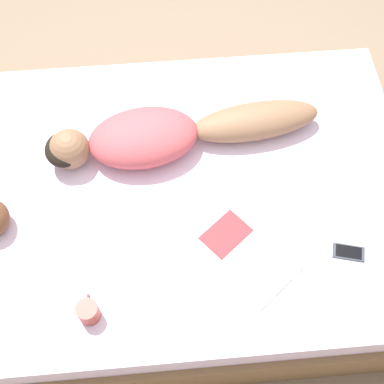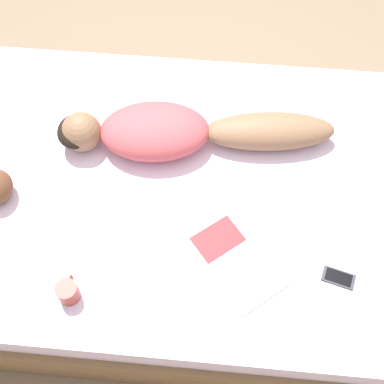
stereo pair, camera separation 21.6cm
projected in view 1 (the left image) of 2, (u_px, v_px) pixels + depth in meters
ground_plane at (183, 230)px, 2.93m from camera, size 12.00×12.00×0.00m
bed at (182, 211)px, 2.73m from camera, size 1.67×2.26×0.46m
person at (166, 134)px, 2.57m from camera, size 0.40×1.36×0.19m
open_magazine at (244, 251)px, 2.36m from camera, size 0.55×0.52×0.01m
coffee_mug at (88, 311)px, 2.18m from camera, size 0.12×0.09×0.10m
cell_phone at (349, 252)px, 2.36m from camera, size 0.10×0.15×0.01m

